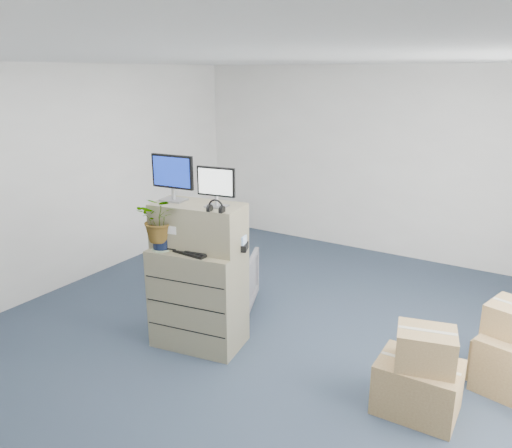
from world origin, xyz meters
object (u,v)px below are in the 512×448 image
object	(u,v)px
filing_cabinet_lower	(199,297)
potted_plant	(161,225)
monitor_left	(172,175)
water_bottle	(206,238)
keyboard	(189,250)
office_chair	(224,278)
monitor_right	(216,185)

from	to	relation	value
filing_cabinet_lower	potted_plant	size ratio (longest dim) A/B	1.96
filing_cabinet_lower	monitor_left	world-z (taller)	monitor_left
water_bottle	potted_plant	size ratio (longest dim) A/B	0.44
monitor_left	potted_plant	xyz separation A→B (m)	(0.01, -0.21, -0.45)
keyboard	potted_plant	bearing A→B (deg)	-157.35
filing_cabinet_lower	water_bottle	bearing A→B (deg)	11.60
keyboard	water_bottle	world-z (taller)	water_bottle
filing_cabinet_lower	office_chair	distance (m)	0.86
monitor_right	potted_plant	xyz separation A→B (m)	(-0.49, -0.25, -0.41)
potted_plant	filing_cabinet_lower	bearing A→B (deg)	34.91
office_chair	potted_plant	bearing A→B (deg)	66.99
filing_cabinet_lower	monitor_left	bearing A→B (deg)	166.35
monitor_left	water_bottle	world-z (taller)	monitor_left
keyboard	filing_cabinet_lower	bearing A→B (deg)	87.24
monitor_right	keyboard	bearing A→B (deg)	-153.17
monitor_right	office_chair	size ratio (longest dim) A/B	0.51
monitor_left	keyboard	world-z (taller)	monitor_left
filing_cabinet_lower	office_chair	size ratio (longest dim) A/B	1.38
monitor_right	office_chair	bearing A→B (deg)	113.39
water_bottle	potted_plant	distance (m)	0.45
monitor_left	potted_plant	size ratio (longest dim) A/B	0.88
filing_cabinet_lower	potted_plant	xyz separation A→B (m)	(-0.28, -0.19, 0.77)
filing_cabinet_lower	keyboard	bearing A→B (deg)	-106.21
keyboard	office_chair	distance (m)	1.16
filing_cabinet_lower	water_bottle	distance (m)	0.64
filing_cabinet_lower	monitor_left	size ratio (longest dim) A/B	2.24
monitor_right	keyboard	world-z (taller)	monitor_right
filing_cabinet_lower	keyboard	distance (m)	0.54
monitor_left	keyboard	size ratio (longest dim) A/B	0.95
monitor_right	water_bottle	distance (m)	0.55
monitor_right	water_bottle	bearing A→B (deg)	-179.36
office_chair	keyboard	bearing A→B (deg)	83.11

